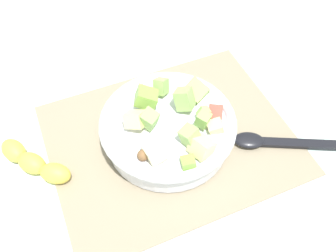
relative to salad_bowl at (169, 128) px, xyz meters
name	(u,v)px	position (x,y,z in m)	size (l,w,h in m)	color
ground_plane	(170,139)	(0.00, 0.00, -0.04)	(2.40, 2.40, 0.00)	silver
placemat	(171,139)	(0.00, 0.00, -0.04)	(0.45, 0.36, 0.01)	gray
salad_bowl	(169,128)	(0.00, 0.00, 0.00)	(0.25, 0.25, 0.10)	white
serving_spoon	(271,142)	(0.17, -0.08, -0.03)	(0.20, 0.12, 0.01)	black
banana_whole	(33,162)	(-0.24, 0.04, -0.02)	(0.12, 0.13, 0.04)	yellow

